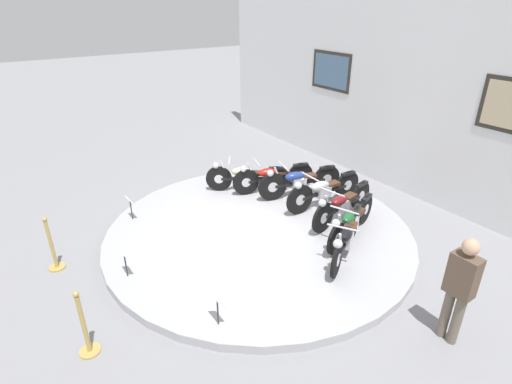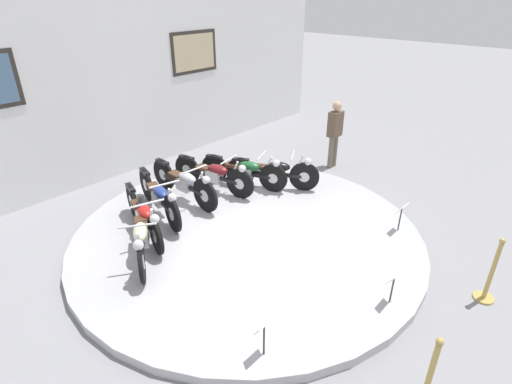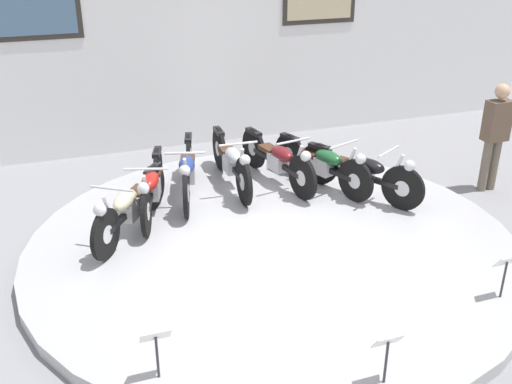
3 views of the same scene
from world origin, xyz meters
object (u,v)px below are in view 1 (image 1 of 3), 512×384
(info_placard_front_left, at_px, (130,203))
(motorcycle_silver, at_px, (323,190))
(stanchion_post_right_of_entry, at_px, (86,333))
(info_placard_front_centre, at_px, (125,257))
(visitor_standing, at_px, (460,286))
(stanchion_post_left_of_entry, at_px, (53,252))
(motorcycle_green, at_px, (351,221))
(motorcycle_black, at_px, (346,237))
(info_placard_front_right, at_px, (217,304))
(motorcycle_red, at_px, (272,176))
(motorcycle_maroon, at_px, (342,204))
(motorcycle_cream, at_px, (246,176))
(motorcycle_blue, at_px, (299,180))

(info_placard_front_left, bearing_deg, motorcycle_silver, 63.76)
(info_placard_front_left, distance_m, stanchion_post_right_of_entry, 3.33)
(stanchion_post_right_of_entry, bearing_deg, info_placard_front_centre, 141.19)
(visitor_standing, distance_m, stanchion_post_left_of_entry, 6.39)
(motorcycle_green, height_order, motorcycle_black, motorcycle_black)
(info_placard_front_right, height_order, visitor_standing, visitor_standing)
(motorcycle_red, bearing_deg, motorcycle_maroon, 9.89)
(motorcycle_black, distance_m, stanchion_post_left_of_entry, 5.09)
(motorcycle_cream, height_order, motorcycle_red, motorcycle_red)
(motorcycle_red, relative_size, motorcycle_silver, 0.95)
(motorcycle_blue, xyz_separation_m, motorcycle_silver, (0.68, 0.12, -0.00))
(info_placard_front_centre, bearing_deg, motorcycle_blue, 99.17)
(motorcycle_cream, xyz_separation_m, motorcycle_black, (3.22, -0.00, 0.00))
(visitor_standing, bearing_deg, motorcycle_red, 172.85)
(info_placard_front_left, xyz_separation_m, stanchion_post_right_of_entry, (2.92, -1.60, -0.17))
(motorcycle_blue, relative_size, info_placard_front_right, 3.82)
(motorcycle_blue, relative_size, motorcycle_silver, 0.97)
(motorcycle_maroon, distance_m, stanchion_post_left_of_entry, 5.43)
(motorcycle_black, bearing_deg, info_placard_front_centre, -115.38)
(visitor_standing, bearing_deg, motorcycle_cream, 178.64)
(motorcycle_maroon, height_order, motorcycle_green, motorcycle_maroon)
(motorcycle_cream, height_order, stanchion_post_left_of_entry, stanchion_post_left_of_entry)
(motorcycle_cream, xyz_separation_m, info_placard_front_left, (-0.18, -2.69, -0.01))
(motorcycle_red, relative_size, info_placard_front_right, 3.72)
(motorcycle_cream, relative_size, motorcycle_green, 0.89)
(info_placard_front_right, height_order, stanchion_post_left_of_entry, stanchion_post_left_of_entry)
(motorcycle_silver, relative_size, motorcycle_black, 1.17)
(motorcycle_silver, bearing_deg, motorcycle_blue, -170.23)
(info_placard_front_right, bearing_deg, motorcycle_maroon, 107.60)
(motorcycle_green, distance_m, info_placard_front_left, 4.40)
(motorcycle_green, height_order, stanchion_post_left_of_entry, stanchion_post_left_of_entry)
(motorcycle_black, relative_size, info_placard_front_right, 3.37)
(motorcycle_cream, height_order, motorcycle_maroon, motorcycle_maroon)
(stanchion_post_left_of_entry, bearing_deg, visitor_standing, 40.90)
(motorcycle_black, bearing_deg, motorcycle_maroon, 138.26)
(motorcycle_silver, relative_size, info_placard_front_centre, 3.93)
(motorcycle_cream, bearing_deg, info_placard_front_right, -38.31)
(motorcycle_cream, relative_size, stanchion_post_right_of_entry, 1.61)
(motorcycle_red, xyz_separation_m, info_placard_front_left, (-0.55, -3.18, -0.01))
(stanchion_post_right_of_entry, bearing_deg, motorcycle_cream, 122.49)
(motorcycle_blue, height_order, motorcycle_silver, same)
(motorcycle_cream, distance_m, visitor_standing, 5.31)
(motorcycle_silver, distance_m, stanchion_post_left_of_entry, 5.36)
(info_placard_front_centre, bearing_deg, info_placard_front_left, 158.67)
(motorcycle_red, height_order, motorcycle_maroon, motorcycle_maroon)
(motorcycle_silver, height_order, stanchion_post_right_of_entry, stanchion_post_right_of_entry)
(motorcycle_blue, relative_size, motorcycle_black, 1.13)
(motorcycle_red, xyz_separation_m, motorcycle_black, (2.85, -0.49, -0.00))
(info_placard_front_right, bearing_deg, stanchion_post_right_of_entry, -112.66)
(motorcycle_cream, relative_size, stanchion_post_left_of_entry, 1.61)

